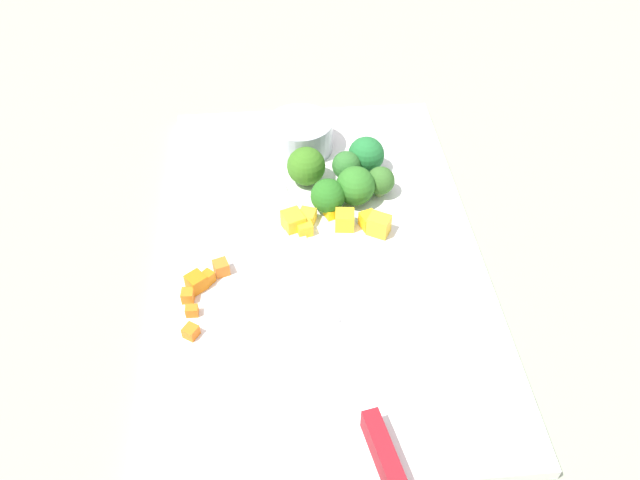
# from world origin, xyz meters

# --- Properties ---
(ground_plane) EXTENTS (4.00, 4.00, 0.00)m
(ground_plane) POSITION_xyz_m (0.00, 0.00, 0.00)
(ground_plane) COLOR gray
(cutting_board) EXTENTS (0.50, 0.32, 0.01)m
(cutting_board) POSITION_xyz_m (0.00, 0.00, 0.01)
(cutting_board) COLOR white
(cutting_board) RESTS_ON ground_plane
(prep_bowl) EXTENTS (0.08, 0.08, 0.04)m
(prep_bowl) POSITION_xyz_m (0.17, 0.01, 0.03)
(prep_bowl) COLOR #B6B9C5
(prep_bowl) RESTS_ON cutting_board
(chef_knife) EXTENTS (0.36, 0.09, 0.02)m
(chef_knife) POSITION_xyz_m (-0.14, -0.01, 0.02)
(chef_knife) COLOR silver
(chef_knife) RESTS_ON cutting_board
(carrot_dice_0) EXTENTS (0.01, 0.01, 0.01)m
(carrot_dice_0) POSITION_xyz_m (-0.08, 0.12, 0.02)
(carrot_dice_0) COLOR orange
(carrot_dice_0) RESTS_ON cutting_board
(carrot_dice_1) EXTENTS (0.01, 0.01, 0.01)m
(carrot_dice_1) POSITION_xyz_m (-0.06, 0.13, 0.02)
(carrot_dice_1) COLOR orange
(carrot_dice_1) RESTS_ON cutting_board
(carrot_dice_2) EXTENTS (0.02, 0.02, 0.02)m
(carrot_dice_2) POSITION_xyz_m (-0.04, 0.12, 0.02)
(carrot_dice_2) COLOR orange
(carrot_dice_2) RESTS_ON cutting_board
(carrot_dice_3) EXTENTS (0.02, 0.02, 0.01)m
(carrot_dice_3) POSITION_xyz_m (-0.03, 0.10, 0.02)
(carrot_dice_3) COLOR orange
(carrot_dice_3) RESTS_ON cutting_board
(carrot_dice_4) EXTENTS (0.02, 0.02, 0.01)m
(carrot_dice_4) POSITION_xyz_m (-0.04, 0.11, 0.02)
(carrot_dice_4) COLOR orange
(carrot_dice_4) RESTS_ON cutting_board
(carrot_dice_5) EXTENTS (0.02, 0.02, 0.01)m
(carrot_dice_5) POSITION_xyz_m (-0.10, 0.12, 0.02)
(carrot_dice_5) COLOR orange
(carrot_dice_5) RESTS_ON cutting_board
(pepper_dice_0) EXTENTS (0.02, 0.02, 0.01)m
(pepper_dice_0) POSITION_xyz_m (0.04, -0.02, 0.02)
(pepper_dice_0) COLOR yellow
(pepper_dice_0) RESTS_ON cutting_board
(pepper_dice_1) EXTENTS (0.02, 0.02, 0.01)m
(pepper_dice_1) POSITION_xyz_m (0.04, 0.01, 0.02)
(pepper_dice_1) COLOR yellow
(pepper_dice_1) RESTS_ON cutting_board
(pepper_dice_2) EXTENTS (0.02, 0.02, 0.01)m
(pepper_dice_2) POSITION_xyz_m (0.02, 0.01, 0.02)
(pepper_dice_2) COLOR yellow
(pepper_dice_2) RESTS_ON cutting_board
(pepper_dice_3) EXTENTS (0.02, 0.02, 0.02)m
(pepper_dice_3) POSITION_xyz_m (0.03, -0.05, 0.02)
(pepper_dice_3) COLOR yellow
(pepper_dice_3) RESTS_ON cutting_board
(pepper_dice_4) EXTENTS (0.03, 0.03, 0.02)m
(pepper_dice_4) POSITION_xyz_m (0.03, 0.02, 0.02)
(pepper_dice_4) COLOR yellow
(pepper_dice_4) RESTS_ON cutting_board
(pepper_dice_5) EXTENTS (0.02, 0.02, 0.02)m
(pepper_dice_5) POSITION_xyz_m (0.03, -0.03, 0.02)
(pepper_dice_5) COLOR yellow
(pepper_dice_5) RESTS_ON cutting_board
(pepper_dice_6) EXTENTS (0.03, 0.03, 0.02)m
(pepper_dice_6) POSITION_xyz_m (0.02, -0.06, 0.02)
(pepper_dice_6) COLOR yellow
(pepper_dice_6) RESTS_ON cutting_board
(broccoli_floret_0) EXTENTS (0.04, 0.04, 0.04)m
(broccoli_floret_0) POSITION_xyz_m (0.10, 0.01, 0.03)
(broccoli_floret_0) COLOR #96B966
(broccoli_floret_0) RESTS_ON cutting_board
(broccoli_floret_1) EXTENTS (0.03, 0.03, 0.04)m
(broccoli_floret_1) POSITION_xyz_m (0.10, -0.04, 0.03)
(broccoli_floret_1) COLOR #8CB56C
(broccoli_floret_1) RESTS_ON cutting_board
(broccoli_floret_2) EXTENTS (0.04, 0.04, 0.04)m
(broccoli_floret_2) POSITION_xyz_m (0.07, -0.04, 0.03)
(broccoli_floret_2) COLOR #82AE60
(broccoli_floret_2) RESTS_ON cutting_board
(broccoli_floret_3) EXTENTS (0.03, 0.03, 0.03)m
(broccoli_floret_3) POSITION_xyz_m (0.08, -0.07, 0.03)
(broccoli_floret_3) COLOR #87B069
(broccoli_floret_3) RESTS_ON cutting_board
(broccoli_floret_4) EXTENTS (0.04, 0.04, 0.04)m
(broccoli_floret_4) POSITION_xyz_m (0.12, -0.06, 0.03)
(broccoli_floret_4) COLOR #91AE69
(broccoli_floret_4) RESTS_ON cutting_board
(broccoli_floret_5) EXTENTS (0.04, 0.04, 0.04)m
(broccoli_floret_5) POSITION_xyz_m (0.05, -0.01, 0.03)
(broccoli_floret_5) COLOR #85BE59
(broccoli_floret_5) RESTS_ON cutting_board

